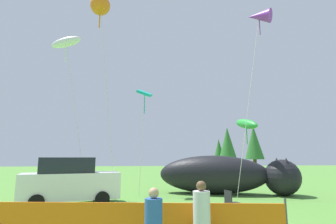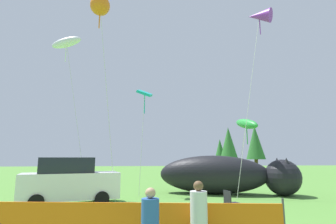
{
  "view_description": "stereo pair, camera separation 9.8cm",
  "coord_description": "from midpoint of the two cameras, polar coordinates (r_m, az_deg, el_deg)",
  "views": [
    {
      "loc": [
        -1.74,
        -9.8,
        2.17
      ],
      "look_at": [
        0.16,
        5.69,
        4.89
      ],
      "focal_mm": 28.0,
      "sensor_mm": 36.0,
      "label": 1
    },
    {
      "loc": [
        -1.64,
        -9.81,
        2.17
      ],
      "look_at": [
        0.16,
        5.69,
        4.89
      ],
      "focal_mm": 28.0,
      "sensor_mm": 36.0,
      "label": 2
    }
  ],
  "objects": [
    {
      "name": "ground_plane",
      "position": [
        10.19,
        2.95,
        -22.17
      ],
      "size": [
        120.0,
        120.0,
        0.0
      ],
      "primitive_type": "plane",
      "color": "#548C38"
    },
    {
      "name": "parked_car",
      "position": [
        13.57,
        -20.77,
        -13.94
      ],
      "size": [
        4.66,
        2.81,
        2.18
      ],
      "rotation": [
        0.0,
        0.0,
        0.27
      ],
      "color": "white",
      "rests_on": "ground"
    },
    {
      "name": "folding_chair",
      "position": [
        10.78,
        13.41,
        -18.34
      ],
      "size": [
        0.64,
        0.64,
        0.93
      ],
      "rotation": [
        0.0,
        0.0,
        0.21
      ],
      "color": "black",
      "rests_on": "ground"
    },
    {
      "name": "inflatable_cat",
      "position": [
        16.74,
        12.09,
        -13.49
      ],
      "size": [
        8.32,
        4.5,
        2.29
      ],
      "rotation": [
        0.0,
        0.0,
        -0.33
      ],
      "color": "black",
      "rests_on": "ground"
    },
    {
      "name": "spectator_in_blue_shirt",
      "position": [
        5.98,
        6.88,
        -21.93
      ],
      "size": [
        0.36,
        0.36,
        1.68
      ],
      "color": "#2D2D38",
      "rests_on": "ground"
    },
    {
      "name": "kite_teal_diamond",
      "position": [
        16.66,
        -5.32,
        3.76
      ],
      "size": [
        1.08,
        1.07,
        6.54
      ],
      "color": "silver",
      "rests_on": "ground"
    },
    {
      "name": "kite_green_fish",
      "position": [
        17.42,
        16.51,
        -2.52
      ],
      "size": [
        1.23,
        2.73,
        4.92
      ],
      "color": "silver",
      "rests_on": "ground"
    },
    {
      "name": "kite_orange_flower",
      "position": [
        15.55,
        -14.71,
        21.44
      ],
      "size": [
        1.69,
        1.04,
        10.73
      ],
      "color": "silver",
      "rests_on": "ground"
    },
    {
      "name": "kite_purple_delta",
      "position": [
        19.35,
        19.05,
        19.02
      ],
      "size": [
        3.45,
        2.07,
        12.01
      ],
      "color": "silver",
      "rests_on": "ground"
    },
    {
      "name": "kite_white_ghost",
      "position": [
        18.56,
        -21.4,
        13.85
      ],
      "size": [
        3.16,
        2.41,
        10.09
      ],
      "color": "silver",
      "rests_on": "ground"
    },
    {
      "name": "horizon_tree_east",
      "position": [
        44.45,
        12.76,
        -6.8
      ],
      "size": [
        2.99,
        2.99,
        7.13
      ],
      "color": "brown",
      "rests_on": "ground"
    },
    {
      "name": "horizon_tree_west",
      "position": [
        47.48,
        10.96,
        -8.34
      ],
      "size": [
        2.26,
        2.26,
        5.4
      ],
      "color": "brown",
      "rests_on": "ground"
    },
    {
      "name": "horizon_tree_mid",
      "position": [
        49.32,
        18.14,
        -6.31
      ],
      "size": [
        3.3,
        3.3,
        7.87
      ],
      "color": "brown",
      "rests_on": "ground"
    }
  ]
}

